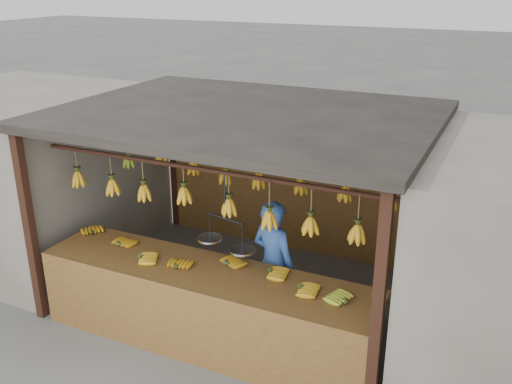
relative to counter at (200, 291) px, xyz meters
The scene contains 8 objects.
ground 1.43m from the counter, 92.71° to the left, with size 80.00×80.00×0.00m, color #5B5B57.
stall 2.00m from the counter, 92.14° to the left, with size 4.30×3.30×2.40m.
neighbor_left 3.88m from the counter, 161.39° to the left, with size 3.00×3.00×2.30m, color slate.
counter is the anchor object (origin of this frame).
hanging_bananas 1.53m from the counter, 92.69° to the left, with size 3.62×2.24×0.40m.
balance_scale 0.62m from the counter, 49.32° to the left, with size 0.70×0.37×0.81m.
vendor 0.93m from the counter, 55.83° to the left, with size 0.57×0.37×1.55m, color #3359A5.
bag_bundles 3.21m from the counter, 53.91° to the left, with size 0.08×0.26×1.25m.
Camera 1 is at (2.84, -5.74, 3.86)m, focal length 40.00 mm.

